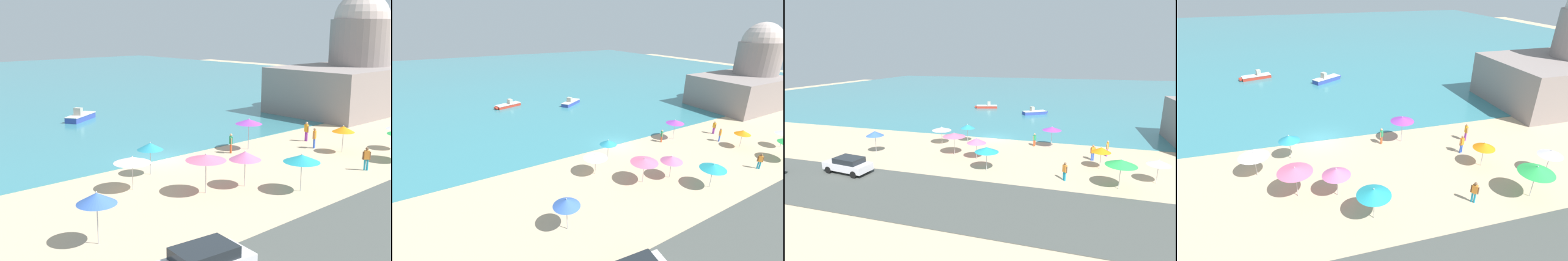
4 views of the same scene
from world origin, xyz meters
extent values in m
plane|color=#C8AC89|center=(0.00, 0.00, 0.00)|extent=(160.00, 160.00, 0.00)
cube|color=teal|center=(0.00, 55.00, 0.03)|extent=(150.00, 110.00, 0.05)
cube|color=#494D49|center=(0.00, -18.00, 0.03)|extent=(80.00, 8.00, 0.06)
cylinder|color=#B2B2B7|center=(0.20, -8.42, 0.89)|extent=(0.05, 0.05, 1.78)
cone|color=#D3669C|center=(0.20, -8.42, 1.99)|extent=(2.03, 2.03, 0.53)
sphere|color=silver|center=(0.20, -8.42, 2.28)|extent=(0.08, 0.08, 0.08)
cylinder|color=#B2B2B7|center=(16.62, -10.14, 0.86)|extent=(0.05, 0.05, 1.72)
cone|color=silver|center=(16.62, -10.14, 1.87)|extent=(1.88, 1.88, 0.41)
sphere|color=silver|center=(16.62, -10.14, 2.11)|extent=(0.08, 0.08, 0.08)
cylinder|color=#B2B2B7|center=(7.39, -2.13, 1.08)|extent=(0.05, 0.05, 2.17)
cone|color=purple|center=(7.39, -2.13, 2.32)|extent=(2.19, 2.19, 0.40)
sphere|color=silver|center=(7.39, -2.13, 2.55)|extent=(0.08, 0.08, 0.08)
cylinder|color=#B2B2B7|center=(-2.81, -2.49, 0.90)|extent=(0.05, 0.05, 1.79)
cone|color=teal|center=(-2.81, -2.49, 1.98)|extent=(1.80, 1.80, 0.48)
sphere|color=silver|center=(-2.81, -2.49, 2.25)|extent=(0.08, 0.08, 0.08)
cylinder|color=#B2B2B7|center=(12.32, -7.79, 0.86)|extent=(0.05, 0.05, 1.71)
cone|color=orange|center=(12.32, -7.79, 1.90)|extent=(1.77, 1.77, 0.47)
sphere|color=silver|center=(12.32, -7.79, 2.16)|extent=(0.08, 0.08, 0.08)
cylinder|color=#B2B2B7|center=(-5.51, -4.32, 0.89)|extent=(0.05, 0.05, 1.77)
cone|color=silver|center=(-5.51, -4.32, 1.91)|extent=(2.33, 2.33, 0.37)
sphere|color=silver|center=(-5.51, -4.32, 2.12)|extent=(0.08, 0.08, 0.08)
cylinder|color=#B2B2B7|center=(-11.09, -9.68, 1.01)|extent=(0.05, 0.05, 2.02)
cone|color=#3B64BD|center=(-11.09, -9.68, 2.24)|extent=(1.90, 1.90, 0.53)
sphere|color=silver|center=(-11.09, -9.68, 2.53)|extent=(0.08, 0.08, 0.08)
cylinder|color=#B2B2B7|center=(13.42, -12.21, 1.04)|extent=(0.05, 0.05, 2.08)
cone|color=green|center=(13.42, -12.21, 2.27)|extent=(2.45, 2.45, 0.48)
sphere|color=silver|center=(13.42, -12.21, 2.54)|extent=(0.08, 0.08, 0.08)
cylinder|color=#B2B2B7|center=(2.08, -11.35, 0.95)|extent=(0.05, 0.05, 1.90)
cone|color=teal|center=(2.08, -11.35, 2.08)|extent=(2.25, 2.25, 0.46)
sphere|color=silver|center=(2.08, -11.35, 2.34)|extent=(0.08, 0.08, 0.08)
cylinder|color=#B2B2B7|center=(-2.55, -7.77, 1.05)|extent=(0.05, 0.05, 2.11)
cone|color=#DD648B|center=(-2.55, -7.77, 2.24)|extent=(2.48, 2.48, 0.36)
sphere|color=silver|center=(-2.55, -7.77, 2.45)|extent=(0.08, 0.08, 0.08)
cylinder|color=blue|center=(11.68, -5.52, 0.40)|extent=(0.14, 0.14, 0.81)
cylinder|color=blue|center=(11.85, -5.45, 0.40)|extent=(0.14, 0.14, 0.81)
cube|color=orange|center=(11.77, -5.49, 1.13)|extent=(0.42, 0.34, 0.64)
sphere|color=#A3704B|center=(11.77, -5.49, 1.57)|extent=(0.22, 0.22, 0.22)
cylinder|color=#A3704B|center=(11.55, -5.58, 1.08)|extent=(0.09, 0.09, 0.57)
cylinder|color=#A3704B|center=(11.99, -5.40, 1.08)|extent=(0.09, 0.09, 0.57)
cylinder|color=#DD5128|center=(5.38, -2.12, 0.37)|extent=(0.14, 0.14, 0.75)
cylinder|color=#DD5128|center=(5.48, -1.97, 0.37)|extent=(0.14, 0.14, 0.75)
cube|color=#269159|center=(5.43, -2.04, 1.05)|extent=(0.39, 0.42, 0.59)
sphere|color=tan|center=(5.43, -2.04, 1.47)|extent=(0.22, 0.22, 0.22)
cylinder|color=tan|center=(5.29, -2.24, 1.00)|extent=(0.09, 0.09, 0.53)
cylinder|color=tan|center=(5.57, -1.85, 1.00)|extent=(0.09, 0.09, 0.53)
cylinder|color=teal|center=(9.20, -11.75, 0.40)|extent=(0.14, 0.14, 0.79)
cylinder|color=teal|center=(9.08, -11.62, 0.40)|extent=(0.14, 0.14, 0.79)
cube|color=orange|center=(9.14, -11.69, 1.11)|extent=(0.41, 0.41, 0.63)
sphere|color=brown|center=(9.14, -11.69, 1.55)|extent=(0.22, 0.22, 0.22)
cylinder|color=brown|center=(9.31, -11.86, 1.06)|extent=(0.09, 0.09, 0.57)
cylinder|color=brown|center=(8.97, -11.52, 1.06)|extent=(0.09, 0.09, 0.57)
cylinder|color=purple|center=(13.37, -3.45, 0.41)|extent=(0.14, 0.14, 0.83)
cylinder|color=purple|center=(13.33, -3.63, 0.41)|extent=(0.14, 0.14, 0.83)
cube|color=orange|center=(13.35, -3.54, 1.16)|extent=(0.29, 0.40, 0.66)
sphere|color=tan|center=(13.35, -3.54, 1.62)|extent=(0.22, 0.22, 0.22)
cylinder|color=tan|center=(13.40, -3.30, 1.11)|extent=(0.09, 0.09, 0.59)
cylinder|color=tan|center=(13.30, -3.77, 1.11)|extent=(0.09, 0.09, 0.59)
cube|color=silver|center=(-10.00, -15.53, 0.71)|extent=(4.60, 2.30, 0.66)
cube|color=#1E2328|center=(-9.78, -15.55, 1.28)|extent=(2.64, 1.86, 0.49)
cylinder|color=black|center=(-11.59, -16.21, 0.38)|extent=(0.66, 0.29, 0.64)
cylinder|color=black|center=(-11.40, -14.51, 0.38)|extent=(0.66, 0.29, 0.64)
cylinder|color=black|center=(-8.60, -16.55, 0.38)|extent=(0.66, 0.29, 0.64)
cylinder|color=black|center=(-8.41, -14.85, 0.38)|extent=(0.66, 0.29, 0.64)
cube|color=#35489F|center=(3.04, 18.08, 0.33)|extent=(4.30, 3.43, 0.55)
cube|color=#35489F|center=(4.99, 19.34, 0.38)|extent=(0.78, 0.87, 0.33)
cube|color=silver|center=(3.04, 18.08, 0.64)|extent=(4.34, 3.50, 0.08)
cube|color=#B2AD9E|center=(2.68, 17.85, 1.04)|extent=(0.94, 1.00, 0.86)
cube|color=red|center=(-7.12, 22.35, 0.28)|extent=(4.40, 2.56, 0.45)
cube|color=red|center=(-9.31, 21.73, 0.32)|extent=(0.65, 0.92, 0.27)
cube|color=silver|center=(-7.12, 22.35, 0.54)|extent=(4.42, 2.64, 0.08)
cube|color=#B2AD9E|center=(-6.72, 22.47, 0.92)|extent=(0.82, 1.02, 0.83)
camera|label=1|loc=(-21.72, -28.59, 9.96)|focal=45.00mm
camera|label=2|loc=(-17.09, -22.97, 13.31)|focal=24.00mm
camera|label=3|loc=(9.18, -37.33, 10.53)|focal=28.00mm
camera|label=4|loc=(-2.04, -25.91, 14.06)|focal=28.00mm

